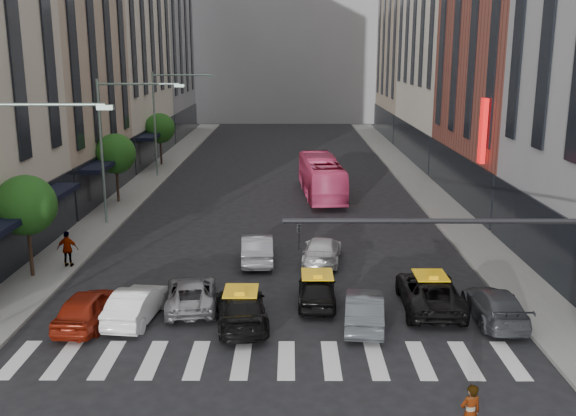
{
  "coord_description": "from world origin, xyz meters",
  "views": [
    {
      "loc": [
        0.74,
        -19.48,
        10.67
      ],
      "look_at": [
        0.63,
        8.07,
        4.0
      ],
      "focal_mm": 40.0,
      "sensor_mm": 36.0,
      "label": 1
    }
  ],
  "objects_px": {
    "streetlamp_mid": "(116,132)",
    "streetlamp_far": "(165,110)",
    "taxi_center": "(317,290)",
    "taxi_left": "(241,308)",
    "car_red": "(88,308)",
    "streetlamp_near": "(3,184)",
    "bus": "(321,177)",
    "car_white_front": "(136,304)",
    "pedestrian_far": "(68,249)"
  },
  "relations": [
    {
      "from": "streetlamp_mid",
      "to": "streetlamp_far",
      "type": "height_order",
      "value": "same"
    },
    {
      "from": "streetlamp_far",
      "to": "taxi_center",
      "type": "relative_size",
      "value": 2.24
    },
    {
      "from": "streetlamp_far",
      "to": "taxi_left",
      "type": "height_order",
      "value": "streetlamp_far"
    },
    {
      "from": "car_red",
      "to": "streetlamp_mid",
      "type": "bearing_deg",
      "value": -76.58
    },
    {
      "from": "streetlamp_near",
      "to": "bus",
      "type": "relative_size",
      "value": 0.83
    },
    {
      "from": "car_white_front",
      "to": "taxi_center",
      "type": "xyz_separation_m",
      "value": [
        7.45,
        1.68,
        -0.01
      ]
    },
    {
      "from": "streetlamp_far",
      "to": "bus",
      "type": "relative_size",
      "value": 0.83
    },
    {
      "from": "taxi_center",
      "to": "car_white_front",
      "type": "bearing_deg",
      "value": 14.41
    },
    {
      "from": "taxi_left",
      "to": "car_white_front",
      "type": "bearing_deg",
      "value": -13.44
    },
    {
      "from": "streetlamp_near",
      "to": "taxi_center",
      "type": "distance_m",
      "value": 13.31
    },
    {
      "from": "car_white_front",
      "to": "streetlamp_far",
      "type": "bearing_deg",
      "value": -75.15
    },
    {
      "from": "streetlamp_mid",
      "to": "taxi_left",
      "type": "relative_size",
      "value": 1.84
    },
    {
      "from": "streetlamp_far",
      "to": "taxi_left",
      "type": "bearing_deg",
      "value": -74.34
    },
    {
      "from": "streetlamp_near",
      "to": "pedestrian_far",
      "type": "distance_m",
      "value": 8.84
    },
    {
      "from": "car_red",
      "to": "streetlamp_far",
      "type": "bearing_deg",
      "value": -81.49
    },
    {
      "from": "streetlamp_near",
      "to": "streetlamp_mid",
      "type": "height_order",
      "value": "same"
    },
    {
      "from": "car_red",
      "to": "taxi_center",
      "type": "relative_size",
      "value": 1.06
    },
    {
      "from": "streetlamp_near",
      "to": "car_white_front",
      "type": "height_order",
      "value": "streetlamp_near"
    },
    {
      "from": "streetlamp_near",
      "to": "bus",
      "type": "height_order",
      "value": "streetlamp_near"
    },
    {
      "from": "streetlamp_far",
      "to": "taxi_left",
      "type": "relative_size",
      "value": 1.84
    },
    {
      "from": "pedestrian_far",
      "to": "streetlamp_mid",
      "type": "bearing_deg",
      "value": -90.93
    },
    {
      "from": "streetlamp_near",
      "to": "pedestrian_far",
      "type": "xyz_separation_m",
      "value": [
        -0.45,
        7.38,
        -4.84
      ]
    },
    {
      "from": "streetlamp_mid",
      "to": "taxi_center",
      "type": "xyz_separation_m",
      "value": [
        11.94,
        -13.31,
        -5.22
      ]
    },
    {
      "from": "streetlamp_near",
      "to": "streetlamp_far",
      "type": "height_order",
      "value": "same"
    },
    {
      "from": "streetlamp_near",
      "to": "streetlamp_far",
      "type": "distance_m",
      "value": 32.0
    },
    {
      "from": "pedestrian_far",
      "to": "streetlamp_far",
      "type": "bearing_deg",
      "value": -89.0
    },
    {
      "from": "streetlamp_near",
      "to": "taxi_center",
      "type": "relative_size",
      "value": 2.24
    },
    {
      "from": "taxi_left",
      "to": "pedestrian_far",
      "type": "height_order",
      "value": "pedestrian_far"
    },
    {
      "from": "streetlamp_far",
      "to": "streetlamp_mid",
      "type": "bearing_deg",
      "value": -90.0
    },
    {
      "from": "streetlamp_near",
      "to": "pedestrian_far",
      "type": "height_order",
      "value": "streetlamp_near"
    },
    {
      "from": "streetlamp_mid",
      "to": "taxi_center",
      "type": "bearing_deg",
      "value": -48.1
    },
    {
      "from": "bus",
      "to": "pedestrian_far",
      "type": "xyz_separation_m",
      "value": [
        -13.58,
        -16.97,
        -0.44
      ]
    },
    {
      "from": "car_red",
      "to": "taxi_center",
      "type": "bearing_deg",
      "value": -163.32
    },
    {
      "from": "streetlamp_near",
      "to": "car_white_front",
      "type": "distance_m",
      "value": 6.95
    },
    {
      "from": "taxi_left",
      "to": "taxi_center",
      "type": "bearing_deg",
      "value": -153.85
    },
    {
      "from": "streetlamp_near",
      "to": "car_red",
      "type": "relative_size",
      "value": 2.1
    },
    {
      "from": "taxi_left",
      "to": "taxi_center",
      "type": "relative_size",
      "value": 1.21
    },
    {
      "from": "taxi_left",
      "to": "bus",
      "type": "height_order",
      "value": "bus"
    },
    {
      "from": "streetlamp_near",
      "to": "car_red",
      "type": "bearing_deg",
      "value": 11.69
    },
    {
      "from": "streetlamp_mid",
      "to": "pedestrian_far",
      "type": "relative_size",
      "value": 4.94
    },
    {
      "from": "streetlamp_mid",
      "to": "car_white_front",
      "type": "xyz_separation_m",
      "value": [
        4.49,
        -14.99,
        -5.21
      ]
    },
    {
      "from": "taxi_center",
      "to": "pedestrian_far",
      "type": "xyz_separation_m",
      "value": [
        -12.39,
        4.69,
        0.38
      ]
    },
    {
      "from": "streetlamp_mid",
      "to": "pedestrian_far",
      "type": "xyz_separation_m",
      "value": [
        -0.45,
        -8.62,
        -4.84
      ]
    },
    {
      "from": "streetlamp_near",
      "to": "taxi_left",
      "type": "height_order",
      "value": "streetlamp_near"
    },
    {
      "from": "bus",
      "to": "streetlamp_mid",
      "type": "bearing_deg",
      "value": 28.28
    },
    {
      "from": "car_red",
      "to": "pedestrian_far",
      "type": "bearing_deg",
      "value": -61.95
    },
    {
      "from": "streetlamp_mid",
      "to": "car_white_front",
      "type": "distance_m",
      "value": 16.49
    },
    {
      "from": "bus",
      "to": "streetlamp_far",
      "type": "bearing_deg",
      "value": -34.37
    },
    {
      "from": "car_red",
      "to": "taxi_left",
      "type": "height_order",
      "value": "car_red"
    },
    {
      "from": "streetlamp_near",
      "to": "streetlamp_mid",
      "type": "distance_m",
      "value": 16.0
    }
  ]
}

